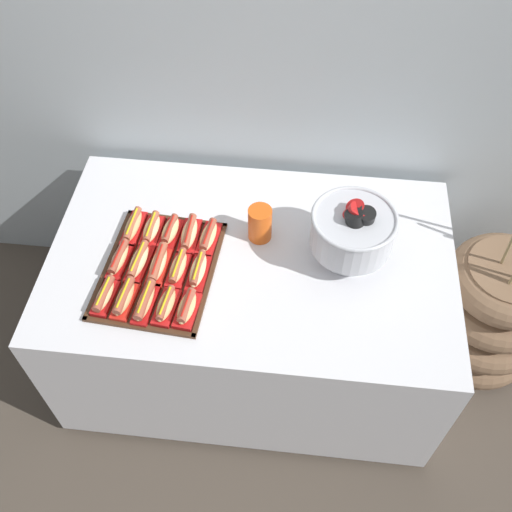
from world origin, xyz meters
The scene contains 22 objects.
ground_plane centered at (0.00, 0.00, 0.00)m, with size 10.00×10.00×0.00m, color #4C4238.
back_wall centered at (0.00, 0.58, 1.30)m, with size 6.00×0.10×2.60m, color #B2BCC1.
buffet_table centered at (0.00, 0.00, 0.39)m, with size 1.55×0.96×0.75m.
floor_vase centered at (1.04, 0.15, 0.30)m, with size 0.54×0.54×1.14m.
serving_tray centered at (-0.33, -0.11, 0.75)m, with size 0.44×0.55×0.01m.
hot_dog_0 centered at (-0.49, -0.26, 0.78)m, with size 0.07×0.16×0.06m.
hot_dog_1 centered at (-0.42, -0.27, 0.79)m, with size 0.08×0.17×0.06m.
hot_dog_2 centered at (-0.34, -0.27, 0.78)m, with size 0.07×0.18×0.06m.
hot_dog_3 centered at (-0.27, -0.28, 0.78)m, with size 0.08×0.16×0.06m.
hot_dog_4 centered at (-0.19, -0.28, 0.78)m, with size 0.08×0.16×0.06m.
hot_dog_5 centered at (-0.48, -0.10, 0.79)m, with size 0.07×0.18×0.06m.
hot_dog_6 centered at (-0.41, -0.10, 0.79)m, with size 0.08×0.18×0.06m.
hot_dog_7 centered at (-0.33, -0.11, 0.79)m, with size 0.07×0.18×0.06m.
hot_dog_8 centered at (-0.26, -0.11, 0.78)m, with size 0.08×0.17×0.06m.
hot_dog_9 centered at (-0.18, -0.12, 0.78)m, with size 0.08×0.17×0.06m.
hot_dog_10 centered at (-0.47, 0.07, 0.78)m, with size 0.07×0.18×0.06m.
hot_dog_11 centered at (-0.40, 0.06, 0.78)m, with size 0.08×0.16×0.06m.
hot_dog_12 centered at (-0.32, 0.06, 0.78)m, with size 0.08×0.16×0.06m.
hot_dog_13 centered at (-0.25, 0.05, 0.78)m, with size 0.07×0.18×0.06m.
hot_dog_14 centered at (-0.17, 0.05, 0.78)m, with size 0.08×0.18×0.06m.
punch_bowl centered at (0.36, 0.04, 0.90)m, with size 0.31×0.31×0.27m.
cup_stack centered at (0.02, 0.10, 0.82)m, with size 0.09×0.09×0.15m.
Camera 1 is at (0.16, -1.35, 2.47)m, focal length 40.55 mm.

